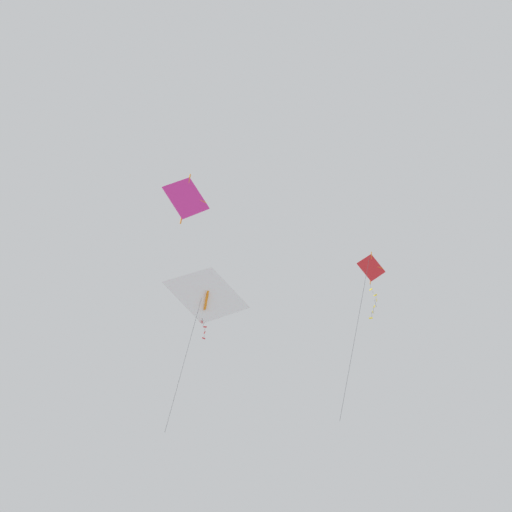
{
  "coord_description": "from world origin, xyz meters",
  "views": [
    {
      "loc": [
        2.36,
        -26.43,
        3.14
      ],
      "look_at": [
        0.58,
        2.73,
        29.03
      ],
      "focal_mm": 56.28,
      "sensor_mm": 36.0,
      "label": 1
    }
  ],
  "objects": [
    {
      "name": "kite_delta_near_right",
      "position": [
        -2.17,
        5.58,
        28.92
      ],
      "size": [
        3.45,
        2.38,
        8.76
      ],
      "rotation": [
        0.33,
        0.0,
        0.5
      ],
      "color": "white"
    },
    {
      "name": "kite_diamond_far_centre",
      "position": [
        -2.35,
        -1.31,
        29.13
      ],
      "size": [
        2.0,
        1.52,
        2.81
      ],
      "rotation": [
        0.17,
        0.0,
        0.76
      ],
      "color": "#DB2D93"
    },
    {
      "name": "kite_diamond_near_left",
      "position": [
        6.2,
        3.95,
        28.9
      ],
      "size": [
        2.86,
        2.25,
        9.26
      ],
      "rotation": [
        0.21,
        0.0,
        0.61
      ],
      "color": "red"
    }
  ]
}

